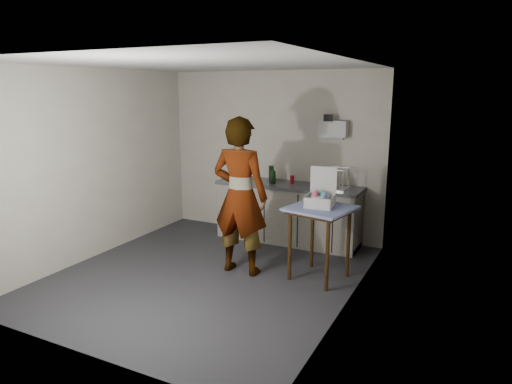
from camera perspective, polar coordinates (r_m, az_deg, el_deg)
The scene contains 15 objects.
ground at distance 5.95m, azimuth -6.09°, elevation -10.26°, with size 4.00×4.00×0.00m, color #2A2A30.
wall_back at distance 7.30m, azimuth 2.11°, elevation 4.73°, with size 3.60×0.02×2.60m, color beige.
wall_right at distance 4.85m, azimuth 11.65°, elevation 0.38°, with size 0.02×4.00×2.60m, color beige.
wall_left at distance 6.70m, azimuth -19.40°, elevation 3.29°, with size 0.02×4.00×2.60m, color beige.
ceiling at distance 5.48m, azimuth -6.75°, elevation 15.56°, with size 3.60×4.00×0.01m, color white.
kitchen_counter at distance 7.06m, azimuth 4.03°, elevation -2.81°, with size 2.24×0.62×0.91m.
wall_shelf at distance 6.83m, azimuth 9.61°, elevation 7.78°, with size 0.42×0.18×0.37m.
side_table at distance 5.61m, azimuth 8.03°, elevation -3.04°, with size 0.84×0.84×0.92m.
standing_man at distance 5.73m, azimuth -2.00°, elevation -0.56°, with size 0.73×0.48×2.00m, color #B2A593.
soap_bottle at distance 6.93m, azimuth 2.11°, elevation 2.15°, with size 0.10×0.10×0.27m, color black.
soda_can at distance 6.98m, azimuth 4.53°, elevation 1.57°, with size 0.06×0.06×0.12m, color red.
dark_bottle at distance 7.05m, azimuth 1.92°, elevation 2.29°, with size 0.07×0.07×0.26m, color black.
paper_towel at distance 7.23m, azimuth -3.13°, elevation 2.49°, with size 0.14×0.14×0.26m.
dish_rack at distance 6.66m, azimuth 9.38°, elevation 1.00°, with size 0.45×0.33×0.31m.
bakery_box at distance 5.60m, azimuth 8.02°, elevation -0.72°, with size 0.36×0.37×0.46m.
Camera 1 is at (2.99, -4.59, 2.32)m, focal length 32.00 mm.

